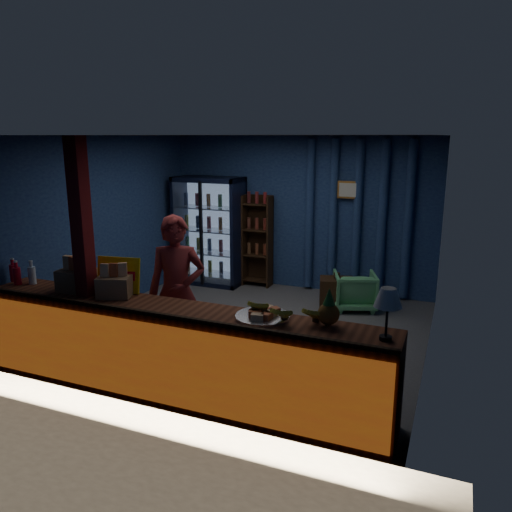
{
  "coord_description": "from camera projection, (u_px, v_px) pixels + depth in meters",
  "views": [
    {
      "loc": [
        2.52,
        -5.88,
        2.59
      ],
      "look_at": [
        0.19,
        -0.2,
        1.11
      ],
      "focal_mm": 35.0,
      "sensor_mm": 36.0,
      "label": 1
    }
  ],
  "objects": [
    {
      "name": "yellow_sign",
      "position": [
        119.0,
        275.0,
        5.34
      ],
      "size": [
        0.49,
        0.17,
        0.38
      ],
      "color": "yellow",
      "rests_on": "counter"
    },
    {
      "name": "snack_box_centre",
      "position": [
        115.0,
        285.0,
        5.22
      ],
      "size": [
        0.41,
        0.37,
        0.36
      ],
      "color": "#9F734C",
      "rests_on": "counter"
    },
    {
      "name": "soda_bottles",
      "position": [
        21.0,
        274.0,
        5.69
      ],
      "size": [
        0.37,
        0.16,
        0.27
      ],
      "color": "red",
      "rests_on": "counter"
    },
    {
      "name": "side_table",
      "position": [
        336.0,
        293.0,
        7.7
      ],
      "size": [
        0.59,
        0.49,
        0.55
      ],
      "color": "#332010",
      "rests_on": "ground"
    },
    {
      "name": "curtain_folds",
      "position": [
        357.0,
        218.0,
        8.08
      ],
      "size": [
        1.74,
        0.14,
        2.5
      ],
      "color": "navy",
      "rests_on": "room_walls"
    },
    {
      "name": "counter",
      "position": [
        174.0,
        353.0,
        5.0
      ],
      "size": [
        4.4,
        0.57,
        0.99
      ],
      "color": "brown",
      "rests_on": "ground"
    },
    {
      "name": "beverage_cooler",
      "position": [
        211.0,
        231.0,
        8.9
      ],
      "size": [
        1.2,
        0.62,
        1.9
      ],
      "color": "black",
      "rests_on": "ground"
    },
    {
      "name": "snack_box_left",
      "position": [
        77.0,
        278.0,
        5.41
      ],
      "size": [
        0.38,
        0.32,
        0.38
      ],
      "color": "#9F734C",
      "rests_on": "counter"
    },
    {
      "name": "banana_bunches",
      "position": [
        286.0,
        311.0,
        4.55
      ],
      "size": [
        0.76,
        0.3,
        0.17
      ],
      "color": "gold",
      "rests_on": "counter"
    },
    {
      "name": "shopkeeper",
      "position": [
        177.0,
        293.0,
        5.61
      ],
      "size": [
        0.75,
        0.64,
        1.75
      ],
      "primitive_type": "imported",
      "rotation": [
        0.0,
        0.0,
        0.4
      ],
      "color": "maroon",
      "rests_on": "ground"
    },
    {
      "name": "framed_picture",
      "position": [
        349.0,
        190.0,
        7.99
      ],
      "size": [
        0.36,
        0.04,
        0.28
      ],
      "color": "gold",
      "rests_on": "room_walls"
    },
    {
      "name": "room_walls",
      "position": [
        249.0,
        217.0,
        6.46
      ],
      "size": [
        4.6,
        4.6,
        4.6
      ],
      "color": "navy",
      "rests_on": "ground"
    },
    {
      "name": "ground",
      "position": [
        249.0,
        330.0,
        6.83
      ],
      "size": [
        4.6,
        4.6,
        0.0
      ],
      "primitive_type": "plane",
      "color": "#515154",
      "rests_on": "ground"
    },
    {
      "name": "green_chair",
      "position": [
        355.0,
        291.0,
        7.62
      ],
      "size": [
        0.79,
        0.8,
        0.58
      ],
      "primitive_type": "imported",
      "rotation": [
        0.0,
        0.0,
        3.48
      ],
      "color": "#5DBA71",
      "rests_on": "ground"
    },
    {
      "name": "table_lamp",
      "position": [
        388.0,
        300.0,
        4.04
      ],
      "size": [
        0.23,
        0.23,
        0.45
      ],
      "color": "black",
      "rests_on": "counter"
    },
    {
      "name": "bottle_shelf",
      "position": [
        258.0,
        241.0,
        8.75
      ],
      "size": [
        0.5,
        0.28,
        1.6
      ],
      "color": "#332010",
      "rests_on": "ground"
    },
    {
      "name": "pineapple",
      "position": [
        329.0,
        311.0,
        4.4
      ],
      "size": [
        0.2,
        0.2,
        0.34
      ],
      "color": "brown",
      "rests_on": "counter"
    },
    {
      "name": "pastry_tray",
      "position": [
        262.0,
        315.0,
        4.61
      ],
      "size": [
        0.51,
        0.51,
        0.08
      ],
      "color": "silver",
      "rests_on": "counter"
    },
    {
      "name": "support_post",
      "position": [
        85.0,
        263.0,
        5.2
      ],
      "size": [
        0.16,
        0.16,
        2.6
      ],
      "primitive_type": "cube",
      "color": "maroon",
      "rests_on": "ground"
    }
  ]
}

